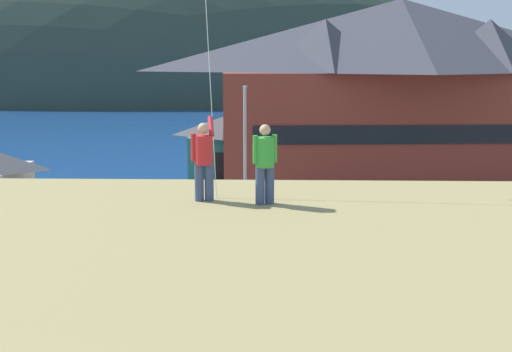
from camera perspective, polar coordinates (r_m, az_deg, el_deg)
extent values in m
plane|color=#66604C|center=(22.53, -3.64, -12.38)|extent=(600.00, 600.00, 0.00)
cube|color=slate|center=(27.15, -2.67, -8.09)|extent=(40.00, 20.00, 0.10)
cube|color=navy|center=(81.09, 0.26, 4.75)|extent=(360.00, 84.00, 0.03)
ellipsoid|color=#42513D|center=(153.66, -21.13, 7.00)|extent=(84.40, 56.03, 87.60)
ellipsoid|color=#3D4C38|center=(142.31, -17.76, 6.95)|extent=(122.66, 45.10, 58.30)
ellipsoid|color=#2D3D33|center=(136.12, -12.89, 7.03)|extent=(143.73, 63.71, 67.66)
ellipsoid|color=#3D4C38|center=(139.20, -8.91, 7.26)|extent=(136.86, 63.02, 52.59)
cube|color=brown|center=(42.78, 12.71, 4.07)|extent=(23.59, 11.74, 7.88)
cube|color=black|center=(37.82, 14.71, 3.69)|extent=(19.48, 1.38, 1.10)
pyramid|color=#3D3D47|center=(42.51, 13.07, 12.45)|extent=(25.03, 12.85, 4.60)
pyramid|color=#3D3D47|center=(39.69, 6.34, 11.81)|extent=(5.99, 5.99, 3.22)
pyramid|color=#3D3D47|center=(42.44, 20.55, 11.14)|extent=(5.99, 5.99, 3.22)
cube|color=#338475|center=(45.12, -2.90, 1.72)|extent=(5.10, 4.00, 3.27)
pyramid|color=#47474C|center=(44.80, -2.93, 4.63)|extent=(5.52, 4.39, 1.34)
cube|color=black|center=(43.29, -3.00, 0.66)|extent=(1.10, 0.10, 2.29)
cube|color=#70604C|center=(54.90, 1.01, 2.05)|extent=(3.20, 12.81, 0.70)
cube|color=#23564C|center=(51.78, -2.63, 1.61)|extent=(2.28, 5.93, 0.90)
cube|color=#33665B|center=(51.69, -2.63, 2.19)|extent=(2.21, 5.75, 0.16)
cube|color=silver|center=(51.17, -2.64, 2.81)|extent=(1.43, 1.83, 1.10)
cube|color=#A8A399|center=(54.67, 4.85, 2.08)|extent=(3.41, 8.32, 0.90)
cube|color=#B7B2A8|center=(54.59, 4.86, 2.63)|extent=(3.31, 8.07, 0.16)
cube|color=silver|center=(53.90, 4.97, 3.20)|extent=(2.05, 2.60, 1.10)
cube|color=silver|center=(54.37, -2.73, 2.06)|extent=(3.09, 7.62, 0.90)
cube|color=white|center=(54.29, -2.73, 2.61)|extent=(3.00, 7.39, 0.16)
cube|color=silver|center=(53.66, -2.84, 3.19)|extent=(1.87, 2.38, 1.10)
cube|color=silver|center=(24.11, -11.93, -8.91)|extent=(4.34, 2.15, 0.80)
cube|color=beige|center=(23.84, -11.64, -7.22)|extent=(2.23, 1.77, 0.70)
cube|color=black|center=(23.85, -11.64, -7.30)|extent=(2.27, 1.81, 0.32)
cylinder|color=black|center=(25.33, -14.67, -9.00)|extent=(0.66, 0.27, 0.64)
cylinder|color=black|center=(23.65, -15.55, -10.51)|extent=(0.66, 0.27, 0.64)
cylinder|color=black|center=(24.93, -8.43, -9.08)|extent=(0.66, 0.27, 0.64)
cylinder|color=black|center=(23.22, -8.84, -10.64)|extent=(0.66, 0.27, 0.64)
cube|color=#B28923|center=(21.84, 5.51, -10.86)|extent=(4.26, 1.94, 0.80)
cube|color=olive|center=(21.55, 5.15, -9.02)|extent=(2.15, 1.67, 0.70)
cube|color=black|center=(21.57, 5.15, -9.11)|extent=(2.20, 1.70, 0.32)
cylinder|color=black|center=(21.33, 9.49, -12.68)|extent=(0.65, 0.24, 0.64)
cylinder|color=black|center=(23.00, 8.71, -10.85)|extent=(0.65, 0.24, 0.64)
cylinder|color=black|center=(21.06, 1.95, -12.86)|extent=(0.65, 0.24, 0.64)
cylinder|color=black|center=(22.75, 1.77, -10.98)|extent=(0.65, 0.24, 0.64)
cube|color=#236633|center=(23.60, 17.44, -9.63)|extent=(4.22, 1.86, 0.80)
cube|color=#1E562B|center=(23.31, 17.19, -7.92)|extent=(2.12, 1.63, 0.70)
cube|color=black|center=(23.32, 17.18, -8.00)|extent=(2.16, 1.66, 0.32)
cylinder|color=black|center=(23.36, 21.30, -11.16)|extent=(0.64, 0.23, 0.64)
cylinder|color=black|center=(24.97, 19.84, -9.61)|extent=(0.64, 0.23, 0.64)
cylinder|color=black|center=(22.57, 14.65, -11.53)|extent=(0.64, 0.23, 0.64)
cylinder|color=black|center=(24.23, 13.63, -9.89)|extent=(0.64, 0.23, 0.64)
cube|color=red|center=(29.44, 8.38, -5.09)|extent=(4.30, 2.04, 0.80)
cube|color=#B11A15|center=(29.24, 8.13, -3.68)|extent=(2.19, 1.72, 0.70)
cube|color=black|center=(29.25, 8.13, -3.74)|extent=(2.23, 1.75, 0.32)
cylinder|color=black|center=(28.80, 11.19, -6.39)|extent=(0.65, 0.26, 0.64)
cylinder|color=black|center=(30.55, 10.83, -5.36)|extent=(0.65, 0.26, 0.64)
cylinder|color=black|center=(28.63, 5.72, -6.34)|extent=(0.65, 0.26, 0.64)
cylinder|color=black|center=(30.38, 5.68, -5.30)|extent=(0.65, 0.26, 0.64)
cylinder|color=#ADADB2|center=(31.54, -1.01, 1.57)|extent=(0.16, 0.16, 7.31)
cube|color=#4C4C51|center=(31.50, -1.00, 8.07)|extent=(0.24, 0.70, 0.20)
cylinder|color=#384770|center=(13.83, -5.23, -0.62)|extent=(0.20, 0.20, 0.82)
cylinder|color=#384770|center=(13.84, -4.32, -0.59)|extent=(0.20, 0.20, 0.82)
cylinder|color=red|center=(13.71, -4.82, 2.39)|extent=(0.40, 0.40, 0.64)
sphere|color=tan|center=(13.64, -4.85, 4.38)|extent=(0.24, 0.24, 0.24)
cylinder|color=red|center=(13.83, -4.15, 4.56)|extent=(0.20, 0.57, 0.43)
cylinder|color=red|center=(13.69, -5.75, 2.65)|extent=(0.11, 0.11, 0.60)
cylinder|color=#384770|center=(13.45, 0.38, -0.90)|extent=(0.20, 0.20, 0.82)
cylinder|color=#384770|center=(13.52, 1.25, -0.84)|extent=(0.20, 0.20, 0.82)
cylinder|color=green|center=(13.35, 0.83, 2.19)|extent=(0.40, 0.40, 0.64)
sphere|color=tan|center=(13.29, 0.83, 4.24)|extent=(0.24, 0.24, 0.24)
cylinder|color=green|center=(13.27, -0.07, 2.44)|extent=(0.11, 0.11, 0.60)
cylinder|color=green|center=(13.42, 1.71, 2.54)|extent=(0.11, 0.11, 0.60)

